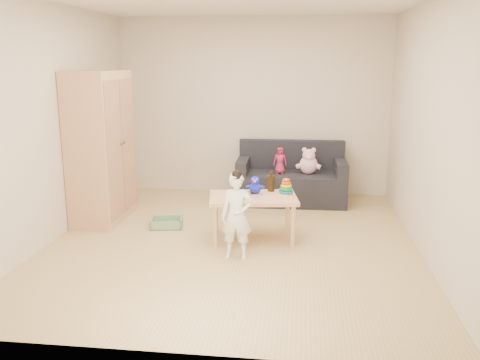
# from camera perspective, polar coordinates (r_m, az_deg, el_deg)

# --- Properties ---
(room) EXTENTS (4.50, 4.50, 4.50)m
(room) POSITION_cam_1_polar(r_m,az_deg,el_deg) (5.40, -0.85, 6.14)
(room) COLOR tan
(room) RESTS_ON ground
(wardrobe) EXTENTS (0.52, 1.03, 1.85)m
(wardrobe) POSITION_cam_1_polar(r_m,az_deg,el_deg) (6.53, -15.32, 3.60)
(wardrobe) COLOR tan
(wardrobe) RESTS_ON ground
(sofa) EXTENTS (1.53, 0.79, 0.43)m
(sofa) POSITION_cam_1_polar(r_m,az_deg,el_deg) (7.24, 5.74, -0.84)
(sofa) COLOR black
(sofa) RESTS_ON ground
(play_table) EXTENTS (1.04, 0.74, 0.51)m
(play_table) POSITION_cam_1_polar(r_m,az_deg,el_deg) (5.70, 1.47, -4.28)
(play_table) COLOR #E9B080
(play_table) RESTS_ON ground
(storage_bin) EXTENTS (0.42, 0.34, 0.11)m
(storage_bin) POSITION_cam_1_polar(r_m,az_deg,el_deg) (6.23, -8.22, -4.78)
(storage_bin) COLOR gray
(storage_bin) RESTS_ON ground
(toddler) EXTENTS (0.32, 0.21, 0.87)m
(toddler) POSITION_cam_1_polar(r_m,az_deg,el_deg) (5.13, -0.36, -4.16)
(toddler) COLOR white
(toddler) RESTS_ON ground
(pink_bear) EXTENTS (0.32, 0.29, 0.31)m
(pink_bear) POSITION_cam_1_polar(r_m,az_deg,el_deg) (7.14, 7.71, 1.93)
(pink_bear) COLOR #F4B4C3
(pink_bear) RESTS_ON sofa
(doll) EXTENTS (0.19, 0.13, 0.37)m
(doll) POSITION_cam_1_polar(r_m,az_deg,el_deg) (7.09, 4.51, 2.17)
(doll) COLOR #B6224C
(doll) RESTS_ON sofa
(ring_stacker) EXTENTS (0.16, 0.16, 0.19)m
(ring_stacker) POSITION_cam_1_polar(r_m,az_deg,el_deg) (5.69, 5.20, -0.94)
(ring_stacker) COLOR #E5FF0D
(ring_stacker) RESTS_ON play_table
(brown_bottle) EXTENTS (0.08, 0.08, 0.24)m
(brown_bottle) POSITION_cam_1_polar(r_m,az_deg,el_deg) (5.83, 3.52, -0.30)
(brown_bottle) COLOR black
(brown_bottle) RESTS_ON play_table
(blue_plush) EXTENTS (0.21, 0.18, 0.21)m
(blue_plush) POSITION_cam_1_polar(r_m,az_deg,el_deg) (5.71, 1.71, -0.53)
(blue_plush) COLOR #1B27F7
(blue_plush) RESTS_ON play_table
(wooden_figure) EXTENTS (0.05, 0.04, 0.10)m
(wooden_figure) POSITION_cam_1_polar(r_m,az_deg,el_deg) (5.57, 0.34, -1.46)
(wooden_figure) COLOR brown
(wooden_figure) RESTS_ON play_table
(yellow_book) EXTENTS (0.23, 0.23, 0.02)m
(yellow_book) POSITION_cam_1_polar(r_m,az_deg,el_deg) (5.71, 0.06, -1.51)
(yellow_book) COLOR gold
(yellow_book) RESTS_ON play_table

